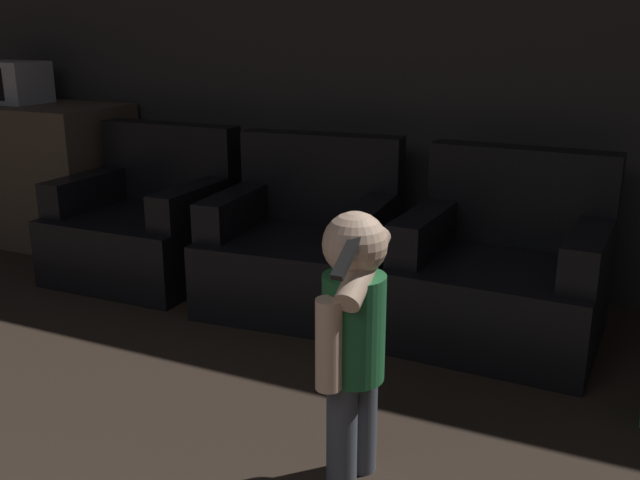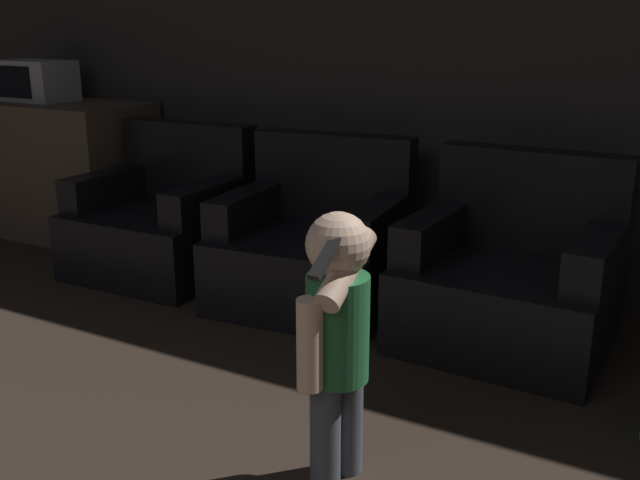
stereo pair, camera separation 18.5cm
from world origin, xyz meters
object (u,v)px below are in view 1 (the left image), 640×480
(armchair_middle, at_px, (304,247))
(armchair_right, at_px, (503,276))
(armchair_left, at_px, (147,225))
(person_toddler, at_px, (353,328))
(microwave, at_px, (6,82))

(armchair_middle, xyz_separation_m, armchair_right, (1.06, 0.00, 0.00))
(armchair_left, distance_m, person_toddler, 2.35)
(armchair_middle, height_order, microwave, microwave)
(armchair_middle, distance_m, person_toddler, 1.63)
(armchair_middle, distance_m, microwave, 2.54)
(armchair_left, bearing_deg, microwave, 166.95)
(armchair_left, bearing_deg, armchair_right, -0.96)
(person_toddler, distance_m, microwave, 3.69)
(microwave, bearing_deg, armchair_left, -12.10)
(armchair_left, bearing_deg, armchair_middle, -0.97)
(armchair_middle, bearing_deg, microwave, 167.86)
(armchair_right, distance_m, microwave, 3.56)
(armchair_right, xyz_separation_m, person_toddler, (-0.21, -1.37, 0.24))
(armchair_middle, relative_size, microwave, 1.83)
(armchair_right, bearing_deg, armchair_middle, -178.04)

